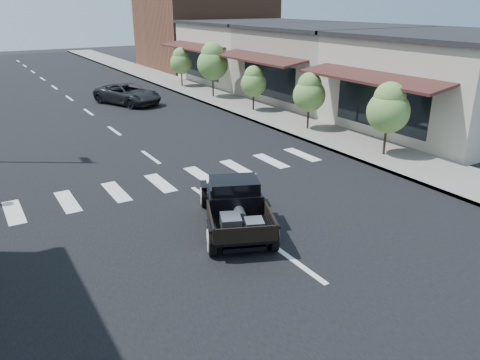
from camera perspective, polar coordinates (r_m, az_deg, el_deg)
ground at (r=13.92m, az=-0.37°, el=-4.93°), size 120.00×120.00×0.00m
road at (r=27.23m, az=-16.93°, el=7.11°), size 14.00×80.00×0.02m
road_markings at (r=22.56m, az=-13.57°, el=4.69°), size 12.00×60.00×0.06m
sidewalk_right at (r=30.37m, az=-1.15°, el=9.48°), size 3.00×80.00×0.15m
storefront_near at (r=26.30m, az=24.37°, el=10.71°), size 10.00×9.00×4.50m
storefront_mid at (r=32.22m, az=11.04°, el=13.69°), size 10.00×9.00×4.50m
storefront_far at (r=39.33m, az=2.00°, el=15.27°), size 10.00×9.00×4.50m
far_building_right at (r=48.12m, az=-4.29°, el=17.73°), size 11.00×10.00×7.00m
small_tree_a at (r=19.99m, az=17.51°, el=6.97°), size 1.72×1.72×2.87m
small_tree_b at (r=23.51m, az=8.39°, el=9.40°), size 1.60×1.60×2.66m
small_tree_c at (r=27.52m, az=1.65°, el=11.04°), size 1.47×1.47×2.45m
small_tree_d at (r=31.70m, az=-3.35°, el=13.16°), size 2.03×2.03×3.38m
small_tree_e at (r=36.19m, az=-7.17°, el=13.45°), size 1.62×1.62×2.70m
hotrod_pickup at (r=13.20m, az=-0.61°, el=-2.98°), size 3.39×4.58×1.44m
second_car at (r=30.76m, az=-13.52°, el=10.14°), size 3.78×5.12×1.29m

